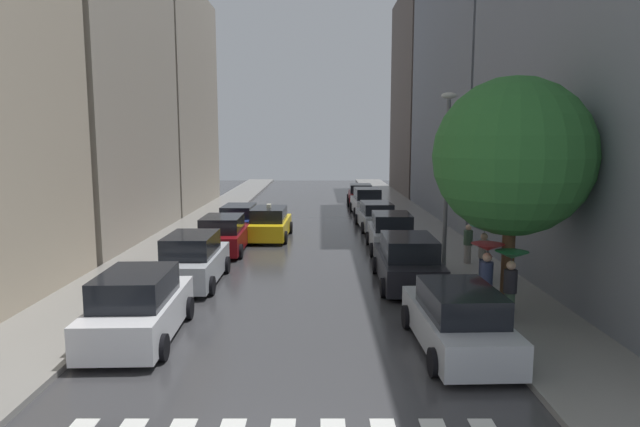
{
  "coord_description": "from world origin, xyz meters",
  "views": [
    {
      "loc": [
        0.67,
        -6.91,
        5.13
      ],
      "look_at": [
        0.53,
        23.35,
        0.96
      ],
      "focal_mm": 30.74,
      "sensor_mm": 36.0,
      "label": 1
    }
  ],
  "objects": [
    {
      "name": "ground_plane",
      "position": [
        0.0,
        24.0,
        -0.02
      ],
      "size": [
        28.0,
        72.0,
        0.04
      ],
      "primitive_type": "cube",
      "color": "#38383B"
    },
    {
      "name": "sidewalk_left",
      "position": [
        -6.5,
        24.0,
        0.07
      ],
      "size": [
        3.0,
        72.0,
        0.15
      ],
      "primitive_type": "cube",
      "color": "gray",
      "rests_on": "ground"
    },
    {
      "name": "sidewalk_right",
      "position": [
        6.5,
        24.0,
        0.07
      ],
      "size": [
        3.0,
        72.0,
        0.15
      ],
      "primitive_type": "cube",
      "color": "gray",
      "rests_on": "ground"
    },
    {
      "name": "building_left_mid",
      "position": [
        -11.0,
        20.63,
        8.01
      ],
      "size": [
        6.0,
        12.4,
        16.01
      ],
      "primitive_type": "cube",
      "color": "#9E9384",
      "rests_on": "ground"
    },
    {
      "name": "building_left_far",
      "position": [
        -11.0,
        33.7,
        7.85
      ],
      "size": [
        6.0,
        12.94,
        15.7
      ],
      "primitive_type": "cube",
      "color": "#9E9384",
      "rests_on": "ground"
    },
    {
      "name": "building_right_mid",
      "position": [
        11.0,
        28.77,
        11.09
      ],
      "size": [
        6.0,
        17.02,
        22.18
      ],
      "primitive_type": "cube",
      "color": "slate",
      "rests_on": "ground"
    },
    {
      "name": "building_right_far",
      "position": [
        11.0,
        44.47,
        9.05
      ],
      "size": [
        6.0,
        12.83,
        18.1
      ],
      "primitive_type": "cube",
      "color": "#564C47",
      "rests_on": "ground"
    },
    {
      "name": "parked_car_left_nearest",
      "position": [
        -3.98,
        6.6,
        0.84
      ],
      "size": [
        2.21,
        4.56,
        1.8
      ],
      "rotation": [
        0.0,
        0.0,
        1.61
      ],
      "color": "silver",
      "rests_on": "ground"
    },
    {
      "name": "parked_car_left_second",
      "position": [
        -3.83,
        12.0,
        0.84
      ],
      "size": [
        2.04,
        4.54,
        1.81
      ],
      "rotation": [
        0.0,
        0.0,
        1.57
      ],
      "color": "#B2B7BF",
      "rests_on": "ground"
    },
    {
      "name": "parked_car_left_third",
      "position": [
        -3.72,
        17.47,
        0.78
      ],
      "size": [
        2.14,
        4.47,
        1.66
      ],
      "rotation": [
        0.0,
        0.0,
        1.57
      ],
      "color": "maroon",
      "rests_on": "ground"
    },
    {
      "name": "parked_car_left_fourth",
      "position": [
        -3.75,
        22.69,
        0.72
      ],
      "size": [
        2.12,
        4.67,
        1.53
      ],
      "rotation": [
        0.0,
        0.0,
        1.54
      ],
      "color": "navy",
      "rests_on": "ground"
    },
    {
      "name": "parked_car_right_nearest",
      "position": [
        4.0,
        5.85,
        0.76
      ],
      "size": [
        2.17,
        4.67,
        1.62
      ],
      "rotation": [
        0.0,
        0.0,
        1.61
      ],
      "color": "#B2B7BF",
      "rests_on": "ground"
    },
    {
      "name": "parked_car_right_second",
      "position": [
        3.74,
        11.83,
        0.82
      ],
      "size": [
        2.22,
        4.81,
        1.77
      ],
      "rotation": [
        0.0,
        0.0,
        1.56
      ],
      "color": "black",
      "rests_on": "ground"
    },
    {
      "name": "parked_car_right_third",
      "position": [
        3.92,
        17.68,
        0.82
      ],
      "size": [
        2.16,
        4.27,
        1.77
      ],
      "rotation": [
        0.0,
        0.0,
        1.55
      ],
      "color": "#B2B7BF",
      "rests_on": "ground"
    },
    {
      "name": "parked_car_right_fourth",
      "position": [
        3.85,
        23.83,
        0.73
      ],
      "size": [
        2.2,
        4.75,
        1.54
      ],
      "rotation": [
        0.0,
        0.0,
        1.62
      ],
      "color": "#B2B7BF",
      "rests_on": "ground"
    },
    {
      "name": "parked_car_right_fifth",
      "position": [
        3.84,
        29.94,
        0.83
      ],
      "size": [
        2.18,
        4.43,
        1.79
      ],
      "rotation": [
        0.0,
        0.0,
        1.61
      ],
      "color": "silver",
      "rests_on": "ground"
    },
    {
      "name": "parked_car_right_sixth",
      "position": [
        3.83,
        35.61,
        0.75
      ],
      "size": [
        2.16,
        4.29,
        1.59
      ],
      "rotation": [
        0.0,
        0.0,
        1.54
      ],
      "color": "maroon",
      "rests_on": "ground"
    },
    {
      "name": "taxi_midroad",
      "position": [
        -1.93,
        20.85,
        0.76
      ],
      "size": [
        2.19,
        4.64,
        1.81
      ],
      "rotation": [
        0.0,
        0.0,
        1.54
      ],
      "color": "yellow",
      "rests_on": "ground"
    },
    {
      "name": "pedestrian_foreground",
      "position": [
        6.42,
        11.93,
        1.58
      ],
      "size": [
        1.03,
        1.03,
        1.95
      ],
      "rotation": [
        0.0,
        0.0,
        5.67
      ],
      "color": "navy",
      "rests_on": "sidewalk_right"
    },
    {
      "name": "pedestrian_near_tree",
      "position": [
        5.85,
        7.58,
        1.52
      ],
      "size": [
        0.9,
        0.9,
        1.95
      ],
      "rotation": [
        0.0,
        0.0,
        0.7
      ],
      "color": "#38513D",
      "rests_on": "sidewalk_right"
    },
    {
      "name": "pedestrian_by_kerb",
      "position": [
        6.59,
        14.61,
        0.96
      ],
      "size": [
        0.36,
        0.36,
        1.57
      ],
      "rotation": [
        0.0,
        0.0,
        2.59
      ],
      "color": "gray",
      "rests_on": "sidewalk_right"
    },
    {
      "name": "pedestrian_far_side",
      "position": [
        5.41,
        8.26,
        1.59
      ],
      "size": [
        0.94,
        0.94,
        2.03
      ],
      "rotation": [
        0.0,
        0.0,
        4.96
      ],
      "color": "#38513D",
      "rests_on": "sidewalk_right"
    },
    {
      "name": "street_tree_right",
      "position": [
        6.04,
        8.4,
        4.61
      ],
      "size": [
        4.43,
        4.43,
        6.68
      ],
      "color": "#513823",
      "rests_on": "sidewalk_right"
    },
    {
      "name": "lamp_post_right",
      "position": [
        5.55,
        14.18,
        4.03
      ],
      "size": [
        0.6,
        0.28,
        6.7
      ],
      "color": "#595B60",
      "rests_on": "sidewalk_right"
    }
  ]
}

